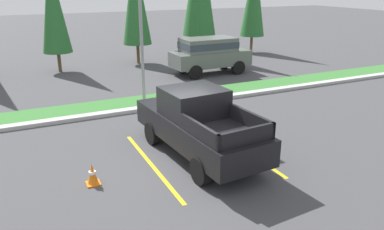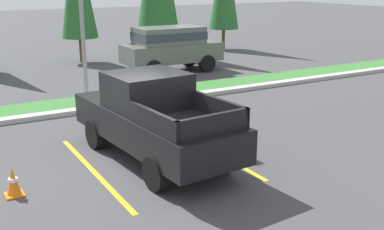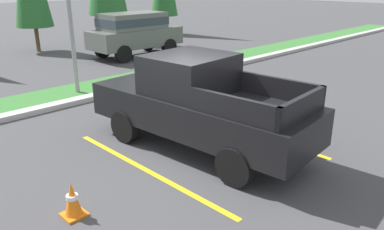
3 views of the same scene
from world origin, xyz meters
The scene contains 10 objects.
ground_plane centered at (0.00, 0.00, 0.00)m, with size 120.00×120.00×0.00m, color #424244.
parking_line_near centered at (-0.95, 0.02, 0.00)m, with size 0.12×4.80×0.01m, color yellow.
parking_line_far centered at (2.15, 0.02, 0.00)m, with size 0.12×4.80×0.01m, color yellow.
curb_strip centered at (0.00, 5.00, 0.07)m, with size 56.00×0.40×0.15m, color #B2B2AD.
grass_median centered at (0.00, 6.10, 0.03)m, with size 56.00×1.80×0.06m, color #387533.
pickup_truck_main centered at (0.59, 0.07, 1.04)m, with size 2.30×5.36×2.10m.
suv_distant centered at (6.14, 9.79, 1.24)m, with size 4.62×1.99×2.10m.
street_light centered at (0.81, 5.74, 3.91)m, with size 0.24×1.49×6.73m.
cypress_tree_center centered at (-1.72, 14.12, 3.84)m, with size 1.70×1.70×6.52m.
traffic_cone centered at (-2.76, -0.39, 0.29)m, with size 0.36×0.36×0.60m.
Camera 1 is at (-4.25, -9.74, 5.15)m, focal length 35.79 mm.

